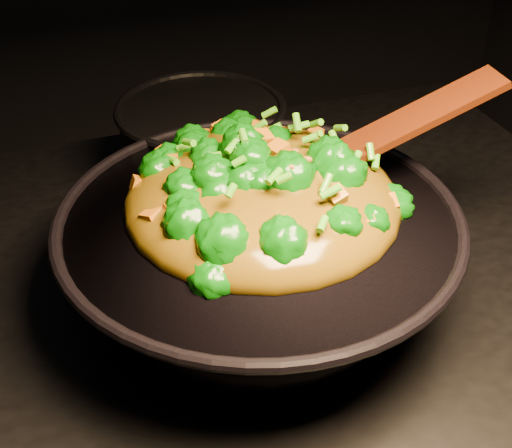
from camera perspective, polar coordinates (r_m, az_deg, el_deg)
name	(u,v)px	position (r m, az deg, el deg)	size (l,w,h in m)	color
wok	(259,261)	(0.81, 0.24, -3.02)	(0.43, 0.43, 0.12)	black
stir_fry	(263,165)	(0.76, 0.54, 4.76)	(0.31, 0.31, 0.11)	#0B5E06
spatula	(370,141)	(0.82, 9.12, 6.56)	(0.32, 0.05, 0.01)	#360E07
back_pot	(203,146)	(1.02, -4.29, 6.25)	(0.23, 0.23, 0.13)	black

